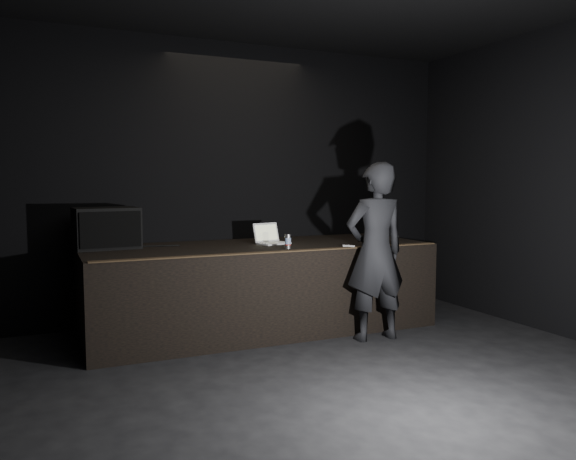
% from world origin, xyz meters
% --- Properties ---
extents(ground, '(7.00, 7.00, 0.00)m').
position_xyz_m(ground, '(0.00, 0.00, 0.00)').
color(ground, black).
rests_on(ground, ground).
extents(room_walls, '(6.10, 7.10, 3.52)m').
position_xyz_m(room_walls, '(0.00, 0.00, 2.02)').
color(room_walls, black).
rests_on(room_walls, ground).
extents(stage_riser, '(4.00, 1.50, 1.00)m').
position_xyz_m(stage_riser, '(0.00, 2.73, 0.50)').
color(stage_riser, black).
rests_on(stage_riser, ground).
extents(riser_lip, '(3.92, 0.10, 0.01)m').
position_xyz_m(riser_lip, '(0.00, 2.02, 1.01)').
color(riser_lip, brown).
rests_on(riser_lip, stage_riser).
extents(stage_monitor, '(0.72, 0.55, 0.46)m').
position_xyz_m(stage_monitor, '(-1.67, 3.09, 1.23)').
color(stage_monitor, black).
rests_on(stage_monitor, stage_riser).
extents(cable, '(0.82, 0.17, 0.02)m').
position_xyz_m(cable, '(-1.29, 3.06, 1.01)').
color(cable, black).
rests_on(cable, stage_riser).
extents(laptop, '(0.42, 0.39, 0.24)m').
position_xyz_m(laptop, '(0.18, 2.81, 1.06)').
color(laptop, silver).
rests_on(laptop, stage_riser).
extents(beer_can, '(0.07, 0.07, 0.16)m').
position_xyz_m(beer_can, '(0.16, 2.25, 1.08)').
color(beer_can, silver).
rests_on(beer_can, stage_riser).
extents(plastic_cup, '(0.09, 0.09, 0.11)m').
position_xyz_m(plastic_cup, '(0.03, 2.81, 1.06)').
color(plastic_cup, white).
rests_on(plastic_cup, stage_riser).
extents(wii_remote, '(0.09, 0.14, 0.03)m').
position_xyz_m(wii_remote, '(0.84, 2.08, 1.01)').
color(wii_remote, silver).
rests_on(wii_remote, stage_riser).
extents(person, '(0.73, 0.49, 1.95)m').
position_xyz_m(person, '(1.01, 1.78, 0.98)').
color(person, black).
rests_on(person, ground).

